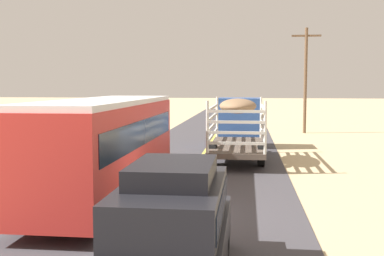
{
  "coord_description": "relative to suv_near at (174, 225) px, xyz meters",
  "views": [
    {
      "loc": [
        2.32,
        -12.86,
        3.68
      ],
      "look_at": [
        0.0,
        6.68,
        1.87
      ],
      "focal_mm": 43.85,
      "sensor_mm": 36.0,
      "label": 1
    }
  ],
  "objects": [
    {
      "name": "boulder_far_horizon",
      "position": [
        -9.39,
        11.58,
        -0.84
      ],
      "size": [
        0.82,
        0.8,
        0.62
      ],
      "primitive_type": "ellipsoid",
      "color": "#756656",
      "rests_on": "ground"
    },
    {
      "name": "road_surface",
      "position": [
        -1.01,
        4.66,
        -1.14
      ],
      "size": [
        8.0,
        120.0,
        0.02
      ],
      "primitive_type": "cube",
      "color": "#423F44",
      "rests_on": "ground"
    },
    {
      "name": "suv_near",
      "position": [
        0.0,
        0.0,
        0.0
      ],
      "size": [
        1.9,
        4.62,
        2.29
      ],
      "color": "black",
      "rests_on": "road_surface"
    },
    {
      "name": "livestock_truck",
      "position": [
        0.85,
        17.48,
        0.64
      ],
      "size": [
        2.53,
        9.7,
        3.02
      ],
      "color": "#3359A5",
      "rests_on": "road_surface"
    },
    {
      "name": "road_centre_line",
      "position": [
        -1.01,
        4.66,
        -1.13
      ],
      "size": [
        0.16,
        117.6,
        0.0
      ],
      "primitive_type": "cube",
      "color": "#D8CC4C",
      "rests_on": "road_surface"
    },
    {
      "name": "power_pole_mid",
      "position": [
        5.67,
        28.45,
        3.14
      ],
      "size": [
        2.2,
        0.24,
        8.0
      ],
      "color": "brown",
      "rests_on": "ground"
    },
    {
      "name": "ground_plane",
      "position": [
        -1.01,
        4.66,
        -1.15
      ],
      "size": [
        240.0,
        240.0,
        0.0
      ],
      "primitive_type": "plane",
      "color": "#CCB284"
    },
    {
      "name": "bus",
      "position": [
        -3.22,
        6.39,
        0.6
      ],
      "size": [
        2.54,
        10.0,
        3.21
      ],
      "color": "red",
      "rests_on": "road_surface"
    }
  ]
}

